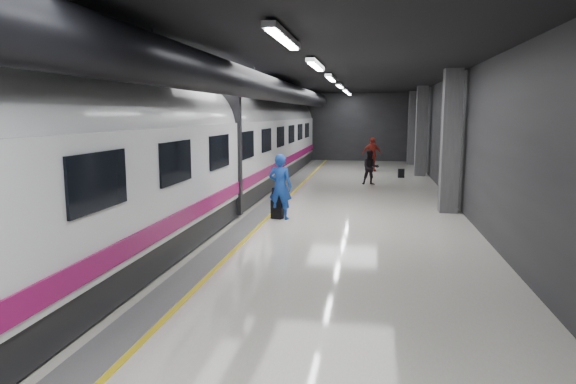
{
  "coord_description": "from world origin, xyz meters",
  "views": [
    {
      "loc": [
        2.12,
        -14.81,
        3.11
      ],
      "look_at": [
        0.13,
        -2.71,
        1.24
      ],
      "focal_mm": 32.0,
      "sensor_mm": 36.0,
      "label": 1
    }
  ],
  "objects": [
    {
      "name": "ground",
      "position": [
        0.0,
        0.0,
        0.0
      ],
      "size": [
        40.0,
        40.0,
        0.0
      ],
      "primitive_type": "plane",
      "color": "silver",
      "rests_on": "ground"
    },
    {
      "name": "traveler_far_a",
      "position": [
        2.07,
        8.06,
        0.76
      ],
      "size": [
        0.83,
        0.69,
        1.53
      ],
      "primitive_type": "imported",
      "rotation": [
        0.0,
        0.0,
        0.16
      ],
      "color": "black",
      "rests_on": "ground"
    },
    {
      "name": "suitcase_far",
      "position": [
        3.56,
        10.92,
        0.22
      ],
      "size": [
        0.32,
        0.22,
        0.44
      ],
      "primitive_type": "cube",
      "rotation": [
        0.0,
        0.0,
        0.11
      ],
      "color": "black",
      "rests_on": "ground"
    },
    {
      "name": "shoulder_bag",
      "position": [
        -0.65,
        0.04,
        0.75
      ],
      "size": [
        0.32,
        0.25,
        0.37
      ],
      "primitive_type": "cube",
      "rotation": [
        0.0,
        0.0,
        -0.4
      ],
      "color": "black",
      "rests_on": "suitcase_main"
    },
    {
      "name": "platform_hall",
      "position": [
        -0.29,
        0.96,
        3.54
      ],
      "size": [
        10.02,
        40.02,
        4.51
      ],
      "color": "black",
      "rests_on": "ground"
    },
    {
      "name": "traveler_main",
      "position": [
        -0.55,
        0.04,
        0.98
      ],
      "size": [
        0.78,
        0.58,
        1.95
      ],
      "primitive_type": "imported",
      "rotation": [
        0.0,
        0.0,
        2.98
      ],
      "color": "#173AAF",
      "rests_on": "ground"
    },
    {
      "name": "traveler_far_b",
      "position": [
        2.11,
        13.62,
        0.93
      ],
      "size": [
        1.17,
        0.7,
        1.86
      ],
      "primitive_type": "imported",
      "rotation": [
        0.0,
        0.0,
        0.24
      ],
      "color": "maroon",
      "rests_on": "ground"
    },
    {
      "name": "train",
      "position": [
        -3.25,
        -0.0,
        2.07
      ],
      "size": [
        3.05,
        38.0,
        4.05
      ],
      "color": "black",
      "rests_on": "ground"
    },
    {
      "name": "suitcase_main",
      "position": [
        -0.65,
        0.07,
        0.28
      ],
      "size": [
        0.39,
        0.3,
        0.56
      ],
      "primitive_type": "cube",
      "rotation": [
        0.0,
        0.0,
        -0.27
      ],
      "color": "black",
      "rests_on": "ground"
    }
  ]
}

